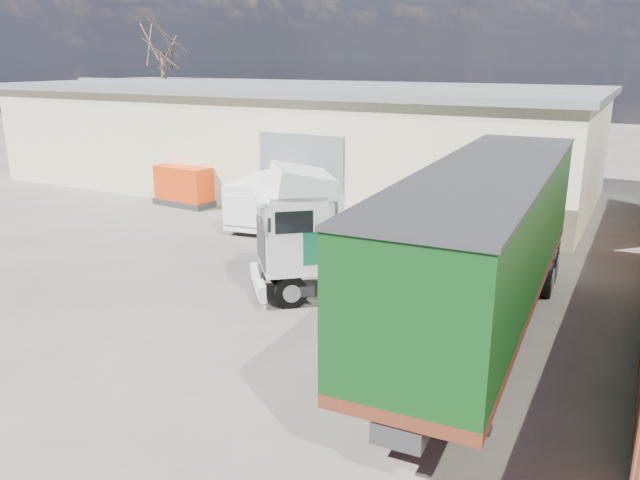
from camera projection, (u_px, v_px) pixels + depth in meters
The scene contains 7 objects.
ground at pixel (188, 304), 17.50m from camera, with size 120.00×120.00×0.00m, color #2A2622.
warehouse at pixel (291, 136), 33.01m from camera, with size 30.60×12.60×5.42m.
bare_tree at pixel (162, 37), 40.31m from camera, with size 4.00×4.00×9.60m.
tractor_unit at pixel (321, 240), 17.90m from camera, with size 5.65×5.21×3.81m.
box_trailer at pixel (486, 235), 14.82m from camera, with size 3.25×12.88×4.25m.
panel_van at pixel (271, 200), 25.54m from camera, with size 2.51×5.06×1.99m.
orange_skip at pixel (188, 188), 29.18m from camera, with size 3.07×2.07×1.83m.
Camera 1 is at (10.91, -12.65, 6.66)m, focal length 35.00 mm.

